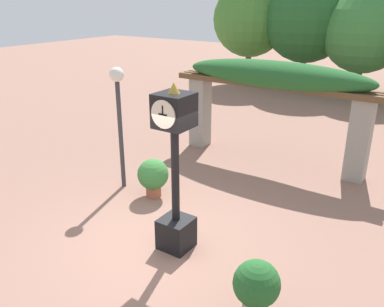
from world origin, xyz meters
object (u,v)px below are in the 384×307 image
at_px(pedestal_clock, 175,172).
at_px(lamp_post, 118,102).
at_px(potted_plant_near_left, 153,176).
at_px(potted_plant_near_right, 256,286).

height_order(pedestal_clock, lamp_post, pedestal_clock).
height_order(pedestal_clock, potted_plant_near_left, pedestal_clock).
distance_m(pedestal_clock, lamp_post, 2.87).
relative_size(pedestal_clock, lamp_post, 1.06).
bearing_deg(potted_plant_near_right, pedestal_clock, 158.41).
height_order(pedestal_clock, potted_plant_near_right, pedestal_clock).
xyz_separation_m(potted_plant_near_left, lamp_post, (-0.91, 0.01, 1.53)).
distance_m(potted_plant_near_right, lamp_post, 5.09).
relative_size(potted_plant_near_left, lamp_post, 0.32).
bearing_deg(pedestal_clock, potted_plant_near_left, 140.32).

